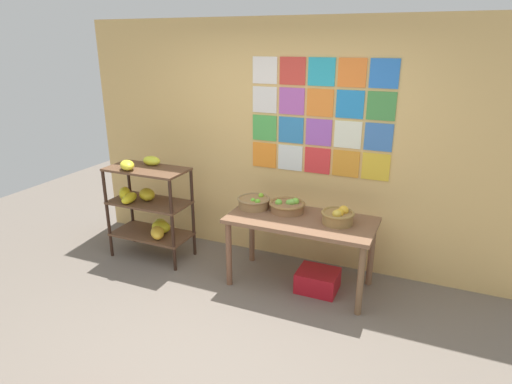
{
  "coord_description": "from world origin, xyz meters",
  "views": [
    {
      "loc": [
        1.51,
        -2.51,
        2.36
      ],
      "look_at": [
        -0.06,
        1.11,
        1.0
      ],
      "focal_mm": 30.71,
      "sensor_mm": 36.0,
      "label": 1
    }
  ],
  "objects_px": {
    "fruit_basket_back_right": "(254,202)",
    "produce_crate_under_table": "(318,280)",
    "banana_shelf_unit": "(148,204)",
    "fruit_basket_right": "(287,206)",
    "fruit_basket_back_left": "(338,216)",
    "display_table": "(301,227)"
  },
  "relations": [
    {
      "from": "fruit_basket_back_left",
      "to": "fruit_basket_right",
      "type": "bearing_deg",
      "value": 169.02
    },
    {
      "from": "fruit_basket_back_right",
      "to": "produce_crate_under_table",
      "type": "xyz_separation_m",
      "value": [
        0.74,
        -0.12,
        -0.69
      ]
    },
    {
      "from": "banana_shelf_unit",
      "to": "display_table",
      "type": "height_order",
      "value": "banana_shelf_unit"
    },
    {
      "from": "produce_crate_under_table",
      "to": "banana_shelf_unit",
      "type": "bearing_deg",
      "value": -179.03
    },
    {
      "from": "display_table",
      "to": "fruit_basket_back_left",
      "type": "relative_size",
      "value": 4.57
    },
    {
      "from": "fruit_basket_right",
      "to": "fruit_basket_back_left",
      "type": "distance_m",
      "value": 0.55
    },
    {
      "from": "fruit_basket_right",
      "to": "produce_crate_under_table",
      "type": "height_order",
      "value": "fruit_basket_right"
    },
    {
      "from": "display_table",
      "to": "produce_crate_under_table",
      "type": "bearing_deg",
      "value": -8.41
    },
    {
      "from": "banana_shelf_unit",
      "to": "fruit_basket_back_right",
      "type": "bearing_deg",
      "value": 6.91
    },
    {
      "from": "banana_shelf_unit",
      "to": "produce_crate_under_table",
      "type": "distance_m",
      "value": 2.05
    },
    {
      "from": "fruit_basket_back_right",
      "to": "fruit_basket_back_left",
      "type": "xyz_separation_m",
      "value": [
        0.9,
        -0.07,
        0.01
      ]
    },
    {
      "from": "banana_shelf_unit",
      "to": "display_table",
      "type": "bearing_deg",
      "value": 2.05
    },
    {
      "from": "fruit_basket_back_right",
      "to": "produce_crate_under_table",
      "type": "relative_size",
      "value": 0.85
    },
    {
      "from": "display_table",
      "to": "fruit_basket_right",
      "type": "bearing_deg",
      "value": 147.08
    },
    {
      "from": "fruit_basket_back_right",
      "to": "produce_crate_under_table",
      "type": "distance_m",
      "value": 1.02
    },
    {
      "from": "banana_shelf_unit",
      "to": "fruit_basket_right",
      "type": "height_order",
      "value": "banana_shelf_unit"
    },
    {
      "from": "fruit_basket_right",
      "to": "fruit_basket_back_left",
      "type": "height_order",
      "value": "fruit_basket_back_left"
    },
    {
      "from": "display_table",
      "to": "fruit_basket_back_right",
      "type": "bearing_deg",
      "value": 171.0
    },
    {
      "from": "banana_shelf_unit",
      "to": "fruit_basket_back_left",
      "type": "bearing_deg",
      "value": 2.19
    },
    {
      "from": "fruit_basket_right",
      "to": "fruit_basket_back_right",
      "type": "xyz_separation_m",
      "value": [
        -0.35,
        -0.04,
        0.0
      ]
    },
    {
      "from": "fruit_basket_right",
      "to": "fruit_basket_back_left",
      "type": "xyz_separation_m",
      "value": [
        0.54,
        -0.11,
        0.01
      ]
    },
    {
      "from": "fruit_basket_right",
      "to": "fruit_basket_back_right",
      "type": "bearing_deg",
      "value": -173.88
    }
  ]
}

